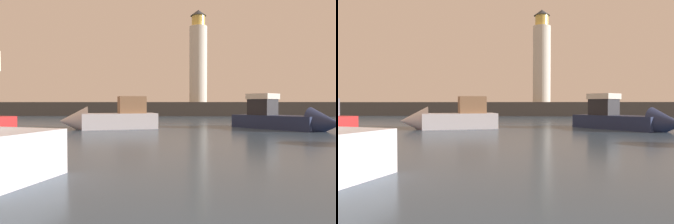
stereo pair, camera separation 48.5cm
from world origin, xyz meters
TOP-DOWN VIEW (x-y plane):
  - ground_plane at (0.00, 25.06)m, footprint 220.00×220.00m
  - breakwater at (0.00, 50.13)m, footprint 65.10×6.76m
  - lighthouse at (2.49, 50.13)m, footprint 2.99×2.99m
  - motorboat_0 at (-6.32, 21.57)m, footprint 7.66×4.54m
  - motorboat_1 at (7.62, 21.66)m, footprint 7.30×7.57m

SIDE VIEW (x-z plane):
  - ground_plane at x=0.00m, z-range 0.00..0.00m
  - motorboat_1 at x=7.62m, z-range -0.88..2.46m
  - motorboat_0 at x=-6.32m, z-range -0.69..2.29m
  - breakwater at x=0.00m, z-range 0.00..2.28m
  - lighthouse at x=2.49m, z-range 1.87..17.54m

